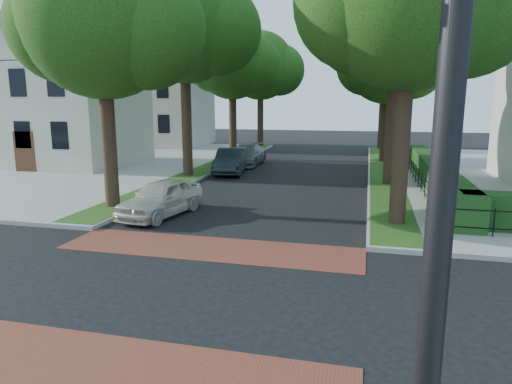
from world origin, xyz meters
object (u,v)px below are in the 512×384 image
parked_car_front (161,198)px  parked_car_rear (247,155)px  traffic_signal (425,58)px  parked_car_middle (231,161)px

parked_car_front → parked_car_rear: size_ratio=0.84×
traffic_signal → parked_car_middle: bearing=111.4°
traffic_signal → parked_car_middle: traffic_signal is taller
parked_car_front → parked_car_middle: size_ratio=0.89×
parked_car_front → parked_car_rear: bearing=101.8°
traffic_signal → parked_car_front: size_ratio=1.96×
traffic_signal → parked_car_rear: traffic_signal is taller
parked_car_rear → traffic_signal: bearing=-72.7°
parked_car_front → parked_car_middle: parked_car_middle is taller
parked_car_middle → parked_car_front: bearing=-95.5°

